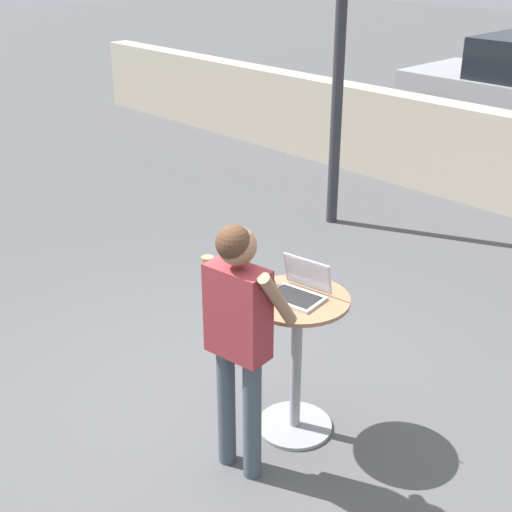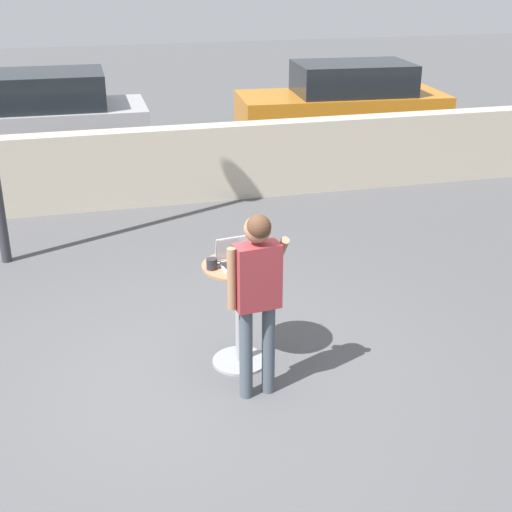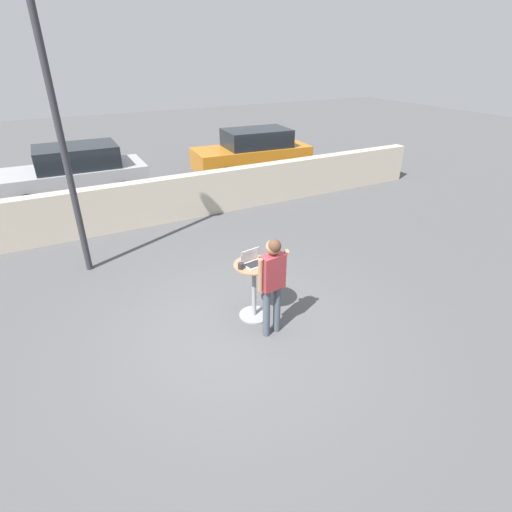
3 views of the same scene
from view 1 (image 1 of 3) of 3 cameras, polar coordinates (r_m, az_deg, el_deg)
ground_plane at (r=4.96m, az=-3.05°, el=-12.79°), size 50.00×50.00×0.00m
cafe_table at (r=4.54m, az=3.25°, el=-7.73°), size 0.64×0.64×0.98m
laptop at (r=4.34m, az=3.48°, el=-2.67°), size 0.37×0.32×0.22m
coffee_mug at (r=4.45m, az=0.83°, el=-1.89°), size 0.13×0.09×0.09m
standing_person at (r=3.98m, az=-1.46°, el=-5.47°), size 0.51×0.39×1.62m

